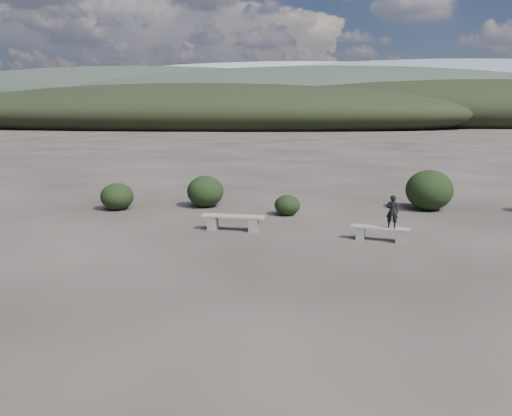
# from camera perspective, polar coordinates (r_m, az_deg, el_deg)

# --- Properties ---
(ground) EXTENTS (1200.00, 1200.00, 0.00)m
(ground) POSITION_cam_1_polar(r_m,az_deg,el_deg) (9.73, 0.50, -10.45)
(ground) COLOR #2A2421
(ground) RESTS_ON ground
(bench_left) EXTENTS (1.92, 0.53, 0.47)m
(bench_left) POSITION_cam_1_polar(r_m,az_deg,el_deg) (14.99, -2.63, -1.54)
(bench_left) COLOR slate
(bench_left) RESTS_ON ground
(bench_right) EXTENTS (1.64, 0.67, 0.40)m
(bench_right) POSITION_cam_1_polar(r_m,az_deg,el_deg) (14.25, 13.99, -2.73)
(bench_right) COLOR slate
(bench_right) RESTS_ON ground
(seated_person) EXTENTS (0.38, 0.30, 0.91)m
(seated_person) POSITION_cam_1_polar(r_m,az_deg,el_deg) (14.09, 15.30, -0.39)
(seated_person) COLOR black
(seated_person) RESTS_ON bench_right
(shrub_a) EXTENTS (1.19, 1.19, 0.97)m
(shrub_a) POSITION_cam_1_polar(r_m,az_deg,el_deg) (18.81, -15.60, 1.28)
(shrub_a) COLOR black
(shrub_a) RESTS_ON ground
(shrub_b) EXTENTS (1.37, 1.37, 1.17)m
(shrub_b) POSITION_cam_1_polar(r_m,az_deg,el_deg) (18.73, -5.81, 1.90)
(shrub_b) COLOR black
(shrub_b) RESTS_ON ground
(shrub_c) EXTENTS (0.89, 0.89, 0.71)m
(shrub_c) POSITION_cam_1_polar(r_m,az_deg,el_deg) (17.22, 3.60, 0.34)
(shrub_c) COLOR black
(shrub_c) RESTS_ON ground
(shrub_d) EXTENTS (1.67, 1.67, 1.46)m
(shrub_d) POSITION_cam_1_polar(r_m,az_deg,el_deg) (19.10, 19.19, 1.95)
(shrub_d) COLOR black
(shrub_d) RESTS_ON ground
(mountain_ridges) EXTENTS (500.00, 400.00, 56.00)m
(mountain_ridges) POSITION_cam_1_polar(r_m,az_deg,el_deg) (348.23, 5.74, 12.31)
(mountain_ridges) COLOR black
(mountain_ridges) RESTS_ON ground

